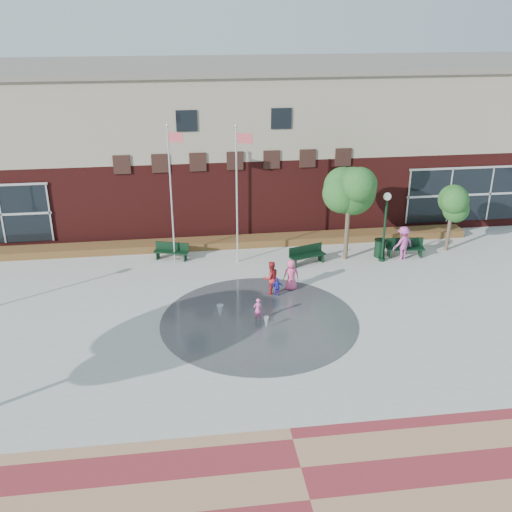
{
  "coord_description": "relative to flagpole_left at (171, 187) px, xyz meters",
  "views": [
    {
      "loc": [
        -3.13,
        -19.07,
        12.62
      ],
      "look_at": [
        0.0,
        4.0,
        2.6
      ],
      "focal_mm": 42.0,
      "sensor_mm": 36.0,
      "label": 1
    }
  ],
  "objects": [
    {
      "name": "ground",
      "position": [
        3.45,
        -10.03,
        -3.97
      ],
      "size": [
        120.0,
        120.0,
        0.0
      ],
      "primitive_type": "plane",
      "color": "#666056",
      "rests_on": "ground"
    },
    {
      "name": "child_blue",
      "position": [
        4.6,
        -4.81,
        -3.5
      ],
      "size": [
        0.57,
        0.29,
        0.93
      ],
      "primitive_type": "imported",
      "rotation": [
        0.0,
        0.0,
        3.02
      ],
      "color": "#282CC0",
      "rests_on": "ground"
    },
    {
      "name": "splash_pad",
      "position": [
        3.45,
        -7.03,
        -3.96
      ],
      "size": [
        8.4,
        8.4,
        0.01
      ],
      "primitive_type": "cylinder",
      "color": "#383A3D",
      "rests_on": "ground"
    },
    {
      "name": "lamp_right",
      "position": [
        10.7,
        -1.56,
        -1.65
      ],
      "size": [
        0.39,
        0.39,
        3.72
      ],
      "color": "black",
      "rests_on": "ground"
    },
    {
      "name": "bench_mid",
      "position": [
        6.74,
        -1.43,
        -3.65
      ],
      "size": [
        2.0,
        1.1,
        0.97
      ],
      "rotation": [
        0.0,
        0.0,
        0.31
      ],
      "color": "black",
      "rests_on": "ground"
    },
    {
      "name": "adult_pink",
      "position": [
        5.36,
        -4.21,
        -3.21
      ],
      "size": [
        0.74,
        0.49,
        1.51
      ],
      "primitive_type": "imported",
      "rotation": [
        0.0,
        0.0,
        3.15
      ],
      "color": "#F24E88",
      "rests_on": "ground"
    },
    {
      "name": "child_splash",
      "position": [
        3.41,
        -6.96,
        -3.44
      ],
      "size": [
        0.42,
        0.31,
        1.05
      ],
      "primitive_type": "imported",
      "rotation": [
        0.0,
        0.0,
        3.29
      ],
      "color": "#EC59A4",
      "rests_on": "ground"
    },
    {
      "name": "library_building",
      "position": [
        3.45,
        7.45,
        0.68
      ],
      "size": [
        44.4,
        10.4,
        9.2
      ],
      "color": "#481412",
      "rests_on": "ground"
    },
    {
      "name": "tree_small_right",
      "position": [
        14.67,
        -0.63,
        -1.28
      ],
      "size": [
        2.15,
        2.15,
        3.68
      ],
      "color": "#453528",
      "rests_on": "ground"
    },
    {
      "name": "water_jet_a",
      "position": [
        1.83,
        -6.57,
        -3.97
      ],
      "size": [
        0.31,
        0.31,
        0.6
      ],
      "primitive_type": "cone",
      "rotation": [
        3.14,
        0.0,
        0.0
      ],
      "color": "white",
      "rests_on": "ground"
    },
    {
      "name": "paver_band",
      "position": [
        3.45,
        -17.03,
        -3.96
      ],
      "size": [
        46.0,
        6.0,
        0.01
      ],
      "primitive_type": "cube",
      "color": "maroon",
      "rests_on": "ground"
    },
    {
      "name": "plaza_concrete",
      "position": [
        3.45,
        -6.03,
        -3.96
      ],
      "size": [
        46.0,
        18.0,
        0.01
      ],
      "primitive_type": "cube",
      "color": "#A8A8A0",
      "rests_on": "ground"
    },
    {
      "name": "bench_right",
      "position": [
        12.07,
        -1.21,
        -3.64
      ],
      "size": [
        2.04,
        0.74,
        1.0
      ],
      "rotation": [
        0.0,
        0.0,
        -0.09
      ],
      "color": "black",
      "rests_on": "ground"
    },
    {
      "name": "flower_bed",
      "position": [
        3.45,
        1.57,
        -3.97
      ],
      "size": [
        26.0,
        1.2,
        0.4
      ],
      "primitive_type": "cube",
      "color": "#9F2B1F",
      "rests_on": "ground"
    },
    {
      "name": "person_bench",
      "position": [
        11.82,
        -1.46,
        -3.06
      ],
      "size": [
        1.32,
        0.99,
        1.81
      ],
      "primitive_type": "imported",
      "rotation": [
        0.0,
        0.0,
        3.45
      ],
      "color": "#BF489B",
      "rests_on": "ground"
    },
    {
      "name": "flagpole_right",
      "position": [
        3.25,
        -0.7,
        0.03
      ],
      "size": [
        0.83,
        0.37,
        7.16
      ],
      "rotation": [
        0.0,
        0.0,
        -0.36
      ],
      "color": "silver",
      "rests_on": "ground"
    },
    {
      "name": "adult_red",
      "position": [
        4.34,
        -4.53,
        -3.16
      ],
      "size": [
        0.95,
        0.84,
        1.62
      ],
      "primitive_type": "imported",
      "rotation": [
        0.0,
        0.0,
        3.47
      ],
      "color": "#B42429",
      "rests_on": "ground"
    },
    {
      "name": "water_jet_b",
      "position": [
        3.65,
        -7.68,
        -3.97
      ],
      "size": [
        0.23,
        0.23,
        0.51
      ],
      "primitive_type": "cone",
      "rotation": [
        3.14,
        0.0,
        0.0
      ],
      "color": "white",
      "rests_on": "ground"
    },
    {
      "name": "bench_left",
      "position": [
        -0.2,
        0.1,
        -3.67
      ],
      "size": [
        1.87,
        1.02,
        0.9
      ],
      "rotation": [
        0.0,
        0.0,
        -0.31
      ],
      "color": "black",
      "rests_on": "ground"
    },
    {
      "name": "flagpole_left",
      "position": [
        0.0,
        0.0,
        0.0
      ],
      "size": [
        0.77,
        0.4,
        7.12
      ],
      "rotation": [
        0.0,
        0.0,
        -0.43
      ],
      "color": "silver",
      "rests_on": "ground"
    },
    {
      "name": "tree_mid",
      "position": [
        8.89,
        -1.02,
        0.01
      ],
      "size": [
        3.23,
        3.23,
        5.46
      ],
      "color": "#453528",
      "rests_on": "ground"
    },
    {
      "name": "trash_can",
      "position": [
        10.74,
        -1.01,
        -3.47
      ],
      "size": [
        0.6,
        0.6,
        0.98
      ],
      "color": "black",
      "rests_on": "ground"
    }
  ]
}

